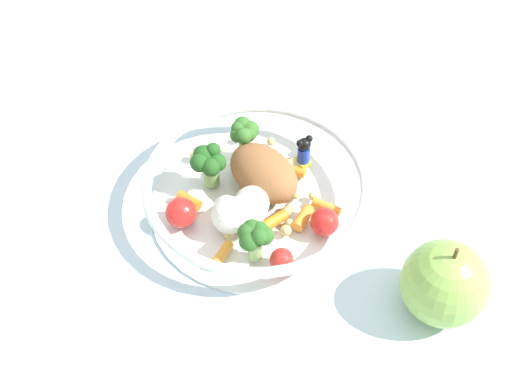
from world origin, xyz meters
name	(u,v)px	position (x,y,z in m)	size (l,w,h in m)	color
ground_plane	(261,208)	(0.00, 0.00, 0.00)	(2.40, 2.40, 0.00)	silver
food_container	(254,191)	(0.00, 0.01, 0.03)	(0.24, 0.24, 0.06)	white
loose_apple	(445,283)	(-0.02, -0.21, 0.04)	(0.08, 0.08, 0.10)	#8CB74C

